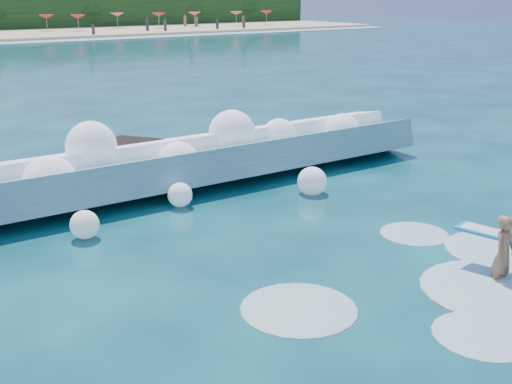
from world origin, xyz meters
TOP-DOWN VIEW (x-y plane):
  - ground at (0.00, 0.00)m, footprint 200.00×200.00m
  - breaking_wave at (1.04, 7.15)m, footprint 19.56×2.98m
  - rock_cluster at (-1.96, 8.00)m, footprint 8.31×3.37m
  - surfer_with_board at (4.44, -2.63)m, footprint 1.11×2.87m
  - wave_spray at (0.99, 6.99)m, footprint 15.29×4.78m
  - surf_foam at (3.80, -2.19)m, footprint 8.78×5.71m

SIDE VIEW (x-z plane):
  - ground at x=0.00m, z-range 0.00..0.00m
  - surf_foam at x=3.80m, z-range -0.07..0.07m
  - rock_cluster at x=-1.96m, z-range -0.25..1.13m
  - breaking_wave at x=1.04m, z-range -0.25..1.43m
  - surfer_with_board at x=4.44m, z-range -0.22..1.44m
  - wave_spray at x=0.99m, z-range -0.07..2.13m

